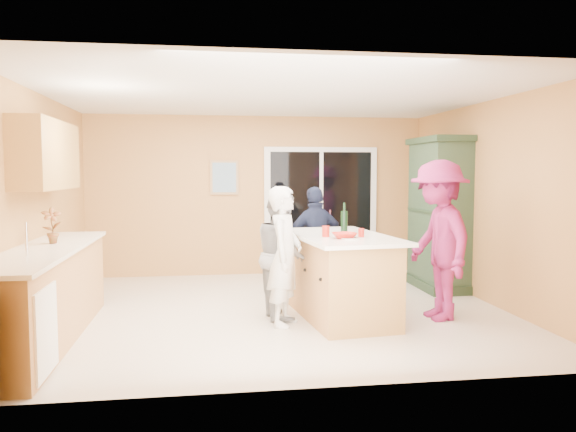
{
  "coord_description": "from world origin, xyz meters",
  "views": [
    {
      "loc": [
        -0.84,
        -6.7,
        1.69
      ],
      "look_at": [
        0.15,
        0.1,
        1.15
      ],
      "focal_mm": 35.0,
      "sensor_mm": 36.0,
      "label": 1
    }
  ],
  "objects": [
    {
      "name": "floor",
      "position": [
        0.0,
        0.0,
        0.0
      ],
      "size": [
        5.5,
        5.5,
        0.0
      ],
      "primitive_type": "plane",
      "color": "beige",
      "rests_on": "ground"
    },
    {
      "name": "ceiling",
      "position": [
        0.0,
        0.0,
        2.6
      ],
      "size": [
        5.5,
        5.0,
        0.1
      ],
      "primitive_type": "cube",
      "color": "silver",
      "rests_on": "wall_back"
    },
    {
      "name": "wall_back",
      "position": [
        0.0,
        2.5,
        1.3
      ],
      "size": [
        5.5,
        0.1,
        2.6
      ],
      "primitive_type": "cube",
      "color": "#F1B063",
      "rests_on": "ground"
    },
    {
      "name": "wall_front",
      "position": [
        0.0,
        -2.5,
        1.3
      ],
      "size": [
        5.5,
        0.1,
        2.6
      ],
      "primitive_type": "cube",
      "color": "#F1B063",
      "rests_on": "ground"
    },
    {
      "name": "wall_left",
      "position": [
        -2.75,
        0.0,
        1.3
      ],
      "size": [
        0.1,
        5.0,
        2.6
      ],
      "primitive_type": "cube",
      "color": "#F1B063",
      "rests_on": "ground"
    },
    {
      "name": "wall_right",
      "position": [
        2.75,
        0.0,
        1.3
      ],
      "size": [
        0.1,
        5.0,
        2.6
      ],
      "primitive_type": "cube",
      "color": "#F1B063",
      "rests_on": "ground"
    },
    {
      "name": "left_cabinet_run",
      "position": [
        -2.45,
        -1.05,
        0.46
      ],
      "size": [
        0.65,
        3.05,
        1.24
      ],
      "color": "#BF844A",
      "rests_on": "floor"
    },
    {
      "name": "upper_cabinets",
      "position": [
        -2.58,
        -0.2,
        1.88
      ],
      "size": [
        0.35,
        1.6,
        0.75
      ],
      "primitive_type": "cube",
      "color": "#BF844A",
      "rests_on": "wall_left"
    },
    {
      "name": "sliding_door",
      "position": [
        1.05,
        2.46,
        1.05
      ],
      "size": [
        1.9,
        0.07,
        2.1
      ],
      "color": "silver",
      "rests_on": "floor"
    },
    {
      "name": "framed_picture",
      "position": [
        -0.55,
        2.48,
        1.6
      ],
      "size": [
        0.46,
        0.04,
        0.56
      ],
      "color": "#A57E52",
      "rests_on": "wall_back"
    },
    {
      "name": "kitchen_island",
      "position": [
        0.69,
        -0.45,
        0.45
      ],
      "size": [
        1.2,
        1.94,
        0.97
      ],
      "rotation": [
        0.0,
        0.0,
        0.11
      ],
      "color": "#BF844A",
      "rests_on": "floor"
    },
    {
      "name": "green_hutch",
      "position": [
        2.49,
        0.98,
        1.06
      ],
      "size": [
        0.63,
        1.19,
        2.18
      ],
      "color": "#213521",
      "rests_on": "floor"
    },
    {
      "name": "woman_white",
      "position": [
        0.01,
        -0.65,
        0.77
      ],
      "size": [
        0.56,
        0.66,
        1.54
      ],
      "primitive_type": "imported",
      "rotation": [
        0.0,
        0.0,
        1.17
      ],
      "color": "silver",
      "rests_on": "floor"
    },
    {
      "name": "woman_grey",
      "position": [
        0.02,
        -0.29,
        0.74
      ],
      "size": [
        0.62,
        0.77,
        1.47
      ],
      "primitive_type": "imported",
      "rotation": [
        0.0,
        0.0,
        1.67
      ],
      "color": "#9D9EA0",
      "rests_on": "floor"
    },
    {
      "name": "woman_navy",
      "position": [
        0.6,
        0.61,
        0.75
      ],
      "size": [
        0.94,
        0.55,
        1.5
      ],
      "primitive_type": "imported",
      "rotation": [
        0.0,
        0.0,
        3.36
      ],
      "color": "#1B223B",
      "rests_on": "floor"
    },
    {
      "name": "woman_magenta",
      "position": [
        1.78,
        -0.64,
        0.91
      ],
      "size": [
        0.73,
        1.21,
        1.83
      ],
      "primitive_type": "imported",
      "rotation": [
        0.0,
        0.0,
        -1.52
      ],
      "color": "maroon",
      "rests_on": "floor"
    },
    {
      "name": "serving_bowl",
      "position": [
        0.64,
        -0.81,
        1.0
      ],
      "size": [
        0.29,
        0.29,
        0.06
      ],
      "primitive_type": "imported",
      "rotation": [
        0.0,
        0.0,
        0.11
      ],
      "color": "red",
      "rests_on": "kitchen_island"
    },
    {
      "name": "tulip_vase",
      "position": [
        -2.45,
        -0.55,
        1.13
      ],
      "size": [
        0.23,
        0.19,
        0.39
      ],
      "primitive_type": "imported",
      "rotation": [
        0.0,
        0.0,
        0.28
      ],
      "color": "red",
      "rests_on": "left_cabinet_run"
    },
    {
      "name": "tumbler_near",
      "position": [
        0.85,
        -0.71,
        1.02
      ],
      "size": [
        0.08,
        0.08,
        0.1
      ],
      "primitive_type": "cylinder",
      "rotation": [
        0.0,
        0.0,
        -0.13
      ],
      "color": "red",
      "rests_on": "kitchen_island"
    },
    {
      "name": "tumbler_far",
      "position": [
        0.47,
        -0.61,
        1.03
      ],
      "size": [
        0.1,
        0.1,
        0.12
      ],
      "primitive_type": "cylinder",
      "rotation": [
        0.0,
        0.0,
        -0.19
      ],
      "color": "red",
      "rests_on": "kitchen_island"
    },
    {
      "name": "wine_bottle",
      "position": [
        0.78,
        -0.21,
        1.11
      ],
      "size": [
        0.08,
        0.08,
        0.35
      ],
      "rotation": [
        0.0,
        0.0,
        0.03
      ],
      "color": "black",
      "rests_on": "kitchen_island"
    },
    {
      "name": "white_plate",
      "position": [
        0.69,
        -0.86,
        0.98
      ],
      "size": [
        0.27,
        0.27,
        0.02
      ],
      "primitive_type": "cylinder",
      "rotation": [
        0.0,
        0.0,
        0.26
      ],
      "color": "silver",
      "rests_on": "kitchen_island"
    }
  ]
}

